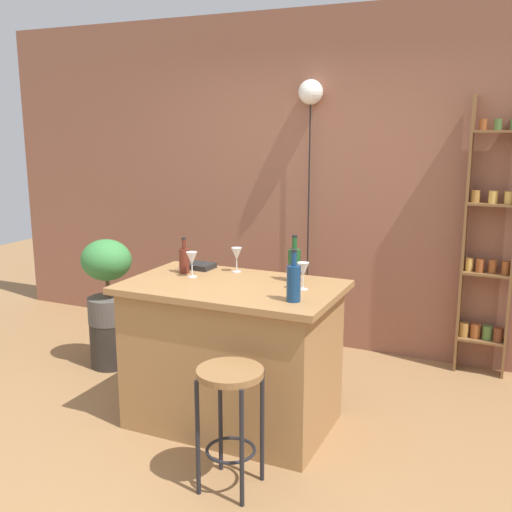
# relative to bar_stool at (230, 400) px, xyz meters

# --- Properties ---
(ground) EXTENTS (12.00, 12.00, 0.00)m
(ground) POSITION_rel_bar_stool_xyz_m (-0.31, 0.35, -0.50)
(ground) COLOR olive
(back_wall) EXTENTS (6.40, 0.10, 2.80)m
(back_wall) POSITION_rel_bar_stool_xyz_m (-0.31, 2.30, 0.90)
(back_wall) COLOR #8C5642
(back_wall) RESTS_ON ground
(kitchen_counter) EXTENTS (1.33, 0.81, 0.92)m
(kitchen_counter) POSITION_rel_bar_stool_xyz_m (-0.31, 0.65, -0.03)
(kitchen_counter) COLOR #9E7042
(kitchen_counter) RESTS_ON ground
(bar_stool) EXTENTS (0.35, 0.35, 0.66)m
(bar_stool) POSITION_rel_bar_stool_xyz_m (0.00, 0.00, 0.00)
(bar_stool) COLOR black
(bar_stool) RESTS_ON ground
(spice_shelf) EXTENTS (0.37, 0.14, 2.10)m
(spice_shelf) POSITION_rel_bar_stool_xyz_m (1.07, 2.15, 0.50)
(spice_shelf) COLOR brown
(spice_shelf) RESTS_ON ground
(plant_stool) EXTENTS (0.32, 0.32, 0.36)m
(plant_stool) POSITION_rel_bar_stool_xyz_m (-1.61, 1.09, -0.32)
(plant_stool) COLOR #2D2823
(plant_stool) RESTS_ON ground
(potted_plant) EXTENTS (0.40, 0.36, 0.66)m
(potted_plant) POSITION_rel_bar_stool_xyz_m (-1.61, 1.09, 0.24)
(potted_plant) COLOR #514C47
(potted_plant) RESTS_ON plant_stool
(bottle_vinegar) EXTENTS (0.08, 0.08, 0.29)m
(bottle_vinegar) POSITION_rel_bar_stool_xyz_m (0.17, 0.46, 0.53)
(bottle_vinegar) COLOR navy
(bottle_vinegar) RESTS_ON kitchen_counter
(bottle_olive_oil) EXTENTS (0.08, 0.08, 0.29)m
(bottle_olive_oil) POSITION_rel_bar_stool_xyz_m (0.01, 0.87, 0.53)
(bottle_olive_oil) COLOR #194C23
(bottle_olive_oil) RESTS_ON kitchen_counter
(bottle_soda_blue) EXTENTS (0.07, 0.07, 0.24)m
(bottle_soda_blue) POSITION_rel_bar_stool_xyz_m (-0.72, 0.77, 0.51)
(bottle_soda_blue) COLOR #5B2319
(bottle_soda_blue) RESTS_ON kitchen_counter
(wine_glass_left) EXTENTS (0.07, 0.07, 0.16)m
(wine_glass_left) POSITION_rel_bar_stool_xyz_m (0.13, 0.71, 0.54)
(wine_glass_left) COLOR silver
(wine_glass_left) RESTS_ON kitchen_counter
(wine_glass_center) EXTENTS (0.07, 0.07, 0.16)m
(wine_glass_center) POSITION_rel_bar_stool_xyz_m (-0.62, 0.70, 0.54)
(wine_glass_center) COLOR silver
(wine_glass_center) RESTS_ON kitchen_counter
(wine_glass_right) EXTENTS (0.07, 0.07, 0.16)m
(wine_glass_right) POSITION_rel_bar_stool_xyz_m (-0.42, 0.94, 0.54)
(wine_glass_right) COLOR silver
(wine_glass_right) RESTS_ON kitchen_counter
(cookbook) EXTENTS (0.22, 0.16, 0.03)m
(cookbook) POSITION_rel_bar_stool_xyz_m (-0.71, 0.92, 0.44)
(cookbook) COLOR black
(cookbook) RESTS_ON kitchen_counter
(pendant_globe_light) EXTENTS (0.20, 0.20, 2.24)m
(pendant_globe_light) POSITION_rel_bar_stool_xyz_m (-0.36, 2.19, 1.60)
(pendant_globe_light) COLOR black
(pendant_globe_light) RESTS_ON ground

